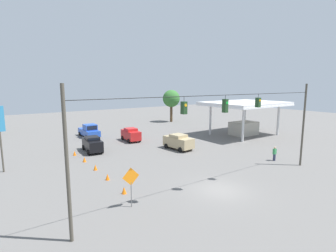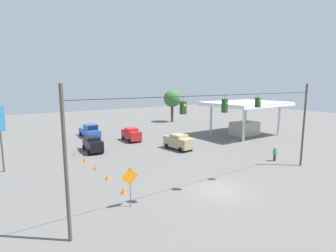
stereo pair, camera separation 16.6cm
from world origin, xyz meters
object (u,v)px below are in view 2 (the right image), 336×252
at_px(sedan_red_oncoming_deep, 131,134).
at_px(sedan_tan_oncoming_far, 179,141).
at_px(overhead_signal_span, 224,127).
at_px(tree_horizon_right, 172,99).
at_px(traffic_cone_fourth, 85,159).
at_px(traffic_cone_nearest, 123,190).
at_px(sedan_black_withflow_far, 93,144).
at_px(traffic_cone_third, 95,167).
at_px(traffic_cone_fifth, 75,153).
at_px(traffic_cone_second, 107,177).
at_px(pedestrian, 275,154).
at_px(pickup_truck_blue_withflow_deep, 90,131).
at_px(gas_station, 245,111).
at_px(work_zone_sign, 130,180).

bearing_deg(sedan_red_oncoming_deep, sedan_tan_oncoming_far, 108.94).
distance_m(overhead_signal_span, tree_horizon_right, 39.29).
bearing_deg(traffic_cone_fourth, sedan_red_oncoming_deep, -143.55).
xyz_separation_m(traffic_cone_nearest, tree_horizon_right, (-26.20, -30.03, 4.92)).
bearing_deg(tree_horizon_right, traffic_cone_nearest, 48.89).
bearing_deg(sedan_tan_oncoming_far, sedan_black_withflow_far, -28.57).
relative_size(traffic_cone_third, traffic_cone_fifth, 1.00).
bearing_deg(traffic_cone_second, sedan_black_withflow_far, -102.41).
bearing_deg(pedestrian, sedan_red_oncoming_deep, -65.54).
height_order(overhead_signal_span, sedan_red_oncoming_deep, overhead_signal_span).
bearing_deg(sedan_red_oncoming_deep, traffic_cone_nearest, 61.28).
relative_size(pickup_truck_blue_withflow_deep, tree_horizon_right, 0.75).
xyz_separation_m(traffic_cone_fifth, gas_station, (-27.09, 3.11, 3.77)).
distance_m(work_zone_sign, tree_horizon_right, 42.10).
xyz_separation_m(sedan_red_oncoming_deep, work_zone_sign, (9.85, 19.30, 0.97)).
relative_size(sedan_tan_oncoming_far, traffic_cone_nearest, 7.68).
height_order(sedan_black_withflow_far, traffic_cone_fifth, sedan_black_withflow_far).
height_order(sedan_red_oncoming_deep, work_zone_sign, work_zone_sign).
bearing_deg(sedan_black_withflow_far, sedan_tan_oncoming_far, 151.43).
relative_size(sedan_black_withflow_far, sedan_tan_oncoming_far, 1.04).
bearing_deg(work_zone_sign, sedan_black_withflow_far, -100.22).
bearing_deg(traffic_cone_third, sedan_tan_oncoming_far, -170.36).
xyz_separation_m(pedestrian, tree_horizon_right, (-8.51, -31.49, 4.41)).
relative_size(traffic_cone_nearest, traffic_cone_second, 1.00).
height_order(traffic_cone_nearest, traffic_cone_fifth, same).
xyz_separation_m(sedan_red_oncoming_deep, traffic_cone_nearest, (9.30, 16.98, -0.73)).
relative_size(sedan_red_oncoming_deep, gas_station, 0.32).
xyz_separation_m(sedan_tan_oncoming_far, traffic_cone_third, (11.93, 2.03, -0.75)).
xyz_separation_m(sedan_black_withflow_far, pedestrian, (-15.27, 15.59, -0.22)).
xyz_separation_m(sedan_red_oncoming_deep, gas_station, (-17.80, 6.56, 3.04)).
bearing_deg(traffic_cone_second, sedan_tan_oncoming_far, -156.19).
bearing_deg(sedan_red_oncoming_deep, tree_horizon_right, -142.34).
bearing_deg(traffic_cone_third, gas_station, -172.42).
bearing_deg(pedestrian, traffic_cone_fourth, -33.64).
bearing_deg(traffic_cone_fourth, pedestrian, 146.36).
bearing_deg(traffic_cone_second, traffic_cone_third, -91.13).
distance_m(pickup_truck_blue_withflow_deep, sedan_tan_oncoming_far, 16.26).
bearing_deg(tree_horizon_right, overhead_signal_span, 60.14).
distance_m(sedan_red_oncoming_deep, work_zone_sign, 21.69).
bearing_deg(pedestrian, tree_horizon_right, -105.12).
relative_size(traffic_cone_third, gas_station, 0.04).
bearing_deg(pedestrian, sedan_tan_oncoming_far, -61.51).
bearing_deg(traffic_cone_third, pedestrian, 154.67).
xyz_separation_m(traffic_cone_nearest, traffic_cone_second, (-0.10, -3.57, 0.00)).
distance_m(sedan_black_withflow_far, traffic_cone_fifth, 2.58).
bearing_deg(pickup_truck_blue_withflow_deep, pedestrian, 116.52).
bearing_deg(tree_horizon_right, traffic_cone_third, 41.69).
xyz_separation_m(sedan_tan_oncoming_far, work_zone_sign, (12.64, 11.18, 0.96)).
height_order(traffic_cone_nearest, work_zone_sign, work_zone_sign).
relative_size(overhead_signal_span, pickup_truck_blue_withflow_deep, 4.40).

